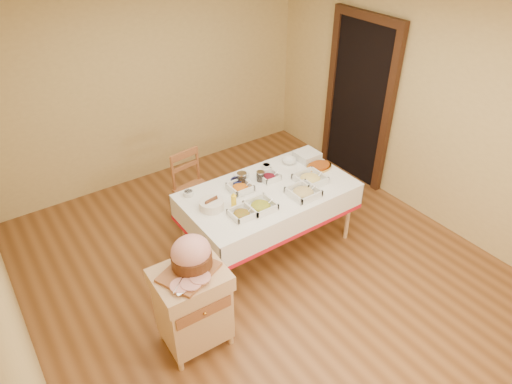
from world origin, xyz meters
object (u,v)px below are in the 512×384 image
ham_on_board (191,256)px  butcher_cart (193,304)px  mustard_bottle (234,201)px  preserve_jar_left (242,179)px  plate_stack (307,156)px  dining_table (268,202)px  brass_platter (319,166)px  dining_chair (194,188)px  bread_basket (212,205)px  preserve_jar_right (260,177)px

ham_on_board → butcher_cart: bearing=-142.0°
mustard_bottle → ham_on_board: bearing=-142.4°
ham_on_board → mustard_bottle: 1.02m
preserve_jar_left → plate_stack: (0.92, 0.01, -0.02)m
dining_table → ham_on_board: ham_on_board is taller
brass_platter → plate_stack: bearing=85.7°
dining_table → preserve_jar_left: bearing=123.5°
dining_table → butcher_cart: butcher_cart is taller
dining_table → mustard_bottle: (-0.47, -0.05, 0.24)m
brass_platter → butcher_cart: bearing=-160.4°
dining_table → plate_stack: size_ratio=7.19×
butcher_cart → dining_chair: bearing=61.2°
mustard_bottle → brass_platter: mustard_bottle is taller
dining_chair → bread_basket: dining_chair is taller
dining_table → bread_basket: (-0.66, 0.05, 0.21)m
ham_on_board → dining_table: bearing=27.7°
mustard_bottle → bread_basket: mustard_bottle is taller
butcher_cart → preserve_jar_right: preserve_jar_right is taller
butcher_cart → bread_basket: 1.05m
preserve_jar_left → bread_basket: bearing=-157.8°
dining_table → mustard_bottle: mustard_bottle is taller
dining_chair → brass_platter: dining_chair is taller
preserve_jar_left → ham_on_board: bearing=-140.1°
mustard_bottle → bread_basket: size_ratio=0.69×
dining_chair → preserve_jar_right: dining_chair is taller
butcher_cart → brass_platter: (2.04, 0.73, 0.30)m
mustard_bottle → brass_platter: (1.20, 0.08, -0.06)m
butcher_cart → plate_stack: 2.30m
dining_chair → ham_on_board: (-0.82, -1.54, 0.50)m
preserve_jar_left → dining_chair: bearing=114.2°
mustard_bottle → dining_table: bearing=6.0°
bread_basket → brass_platter: bearing=-1.1°
dining_chair → plate_stack: bearing=-27.1°
ham_on_board → plate_stack: size_ratio=1.86×
mustard_bottle → preserve_jar_right: bearing=25.6°
plate_stack → dining_table: bearing=-160.8°
butcher_cart → dining_chair: size_ratio=0.92×
mustard_bottle → plate_stack: mustard_bottle is taller
ham_on_board → brass_platter: ham_on_board is taller
mustard_bottle → plate_stack: bearing=14.3°
butcher_cart → preserve_jar_right: bearing=33.5°
butcher_cart → brass_platter: butcher_cart is taller
plate_stack → ham_on_board: bearing=-155.4°
butcher_cart → brass_platter: size_ratio=2.61×
butcher_cart → ham_on_board: size_ratio=1.77×
preserve_jar_right → bread_basket: size_ratio=0.47×
ham_on_board → preserve_jar_left: ham_on_board is taller
ham_on_board → preserve_jar_right: bearing=33.4°
plate_stack → brass_platter: plate_stack is taller
dining_chair → plate_stack: dining_chair is taller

